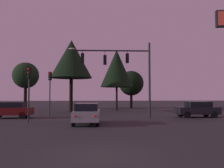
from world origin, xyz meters
TOP-DOWN VIEW (x-y plane):
  - ground_plane at (0.00, 24.50)m, footprint 168.00×168.00m
  - traffic_signal_mast_arm at (2.49, 14.16)m, footprint 7.63×0.56m
  - traffic_light_corner_left at (-5.26, 10.73)m, footprint 0.33×0.37m
  - traffic_light_corner_right at (-4.90, 17.87)m, footprint 0.34×0.37m
  - car_nearside_lane at (-0.78, 9.54)m, footprint 1.99×4.19m
  - car_crossing_left at (-7.94, 15.04)m, footprint 4.02×1.71m
  - car_crossing_right at (9.74, 14.65)m, footprint 4.14×1.91m
  - tree_behind_sign at (6.38, 34.23)m, footprint 4.37×4.37m
  - tree_left_far at (-3.11, 22.92)m, footprint 5.30×5.30m
  - tree_center_horizon at (-11.06, 31.51)m, footprint 4.14×4.14m
  - tree_right_cluster at (3.17, 27.68)m, footprint 4.86×4.86m

SIDE VIEW (x-z plane):
  - ground_plane at x=0.00m, z-range 0.00..0.00m
  - car_crossing_left at x=-7.94m, z-range 0.03..1.55m
  - car_crossing_right at x=9.74m, z-range 0.03..1.55m
  - car_nearside_lane at x=-0.78m, z-range 0.03..1.55m
  - traffic_light_corner_left at x=-5.26m, z-range 0.89..5.17m
  - traffic_light_corner_right at x=-4.90m, z-range 0.95..5.58m
  - tree_behind_sign at x=6.38m, z-range 1.06..7.59m
  - traffic_signal_mast_arm at x=2.49m, z-range 1.36..8.45m
  - tree_center_horizon at x=-11.06m, z-range 1.61..9.07m
  - tree_right_cluster at x=3.17m, z-range 1.69..10.70m
  - tree_left_far at x=-3.11m, z-range 2.15..11.41m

